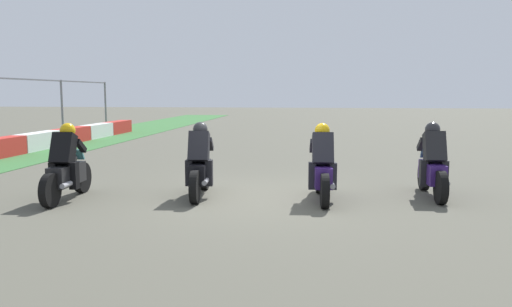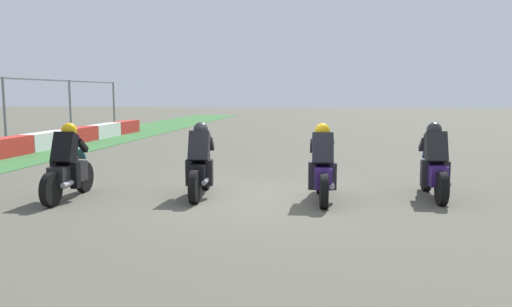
# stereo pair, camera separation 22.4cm
# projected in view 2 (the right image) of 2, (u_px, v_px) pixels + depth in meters

# --- Properties ---
(ground_plane) EXTENTS (120.00, 120.00, 0.00)m
(ground_plane) POSITION_uv_depth(u_px,v_px,m) (257.00, 197.00, 10.13)
(ground_plane) COLOR #535145
(rider_lane_a) EXTENTS (2.04, 0.54, 1.51)m
(rider_lane_a) POSITION_uv_depth(u_px,v_px,m) (434.00, 167.00, 10.01)
(rider_lane_a) COLOR black
(rider_lane_a) RESTS_ON ground_plane
(rider_lane_b) EXTENTS (2.04, 0.55, 1.51)m
(rider_lane_b) POSITION_uv_depth(u_px,v_px,m) (322.00, 169.00, 9.76)
(rider_lane_b) COLOR black
(rider_lane_b) RESTS_ON ground_plane
(rider_lane_c) EXTENTS (2.04, 0.56, 1.51)m
(rider_lane_c) POSITION_uv_depth(u_px,v_px,m) (200.00, 166.00, 10.17)
(rider_lane_c) COLOR black
(rider_lane_c) RESTS_ON ground_plane
(rider_lane_d) EXTENTS (2.04, 0.55, 1.51)m
(rider_lane_d) POSITION_uv_depth(u_px,v_px,m) (68.00, 168.00, 9.90)
(rider_lane_d) COLOR black
(rider_lane_d) RESTS_ON ground_plane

